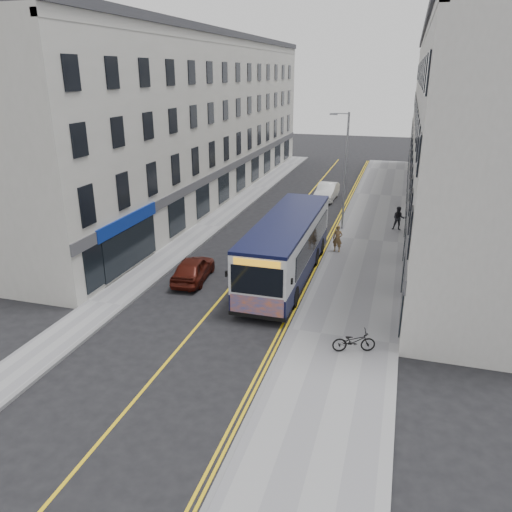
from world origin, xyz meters
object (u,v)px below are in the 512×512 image
Objects in this scene: streetlamp at (344,168)px; car_maroon at (193,269)px; pedestrian_far at (399,218)px; pedestrian_near at (338,239)px; city_bus at (287,246)px; bicycle at (354,341)px; car_white at (327,192)px.

streetlamp reaches higher than car_maroon.
streetlamp reaches higher than pedestrian_far.
pedestrian_far is at bearing 65.89° from pedestrian_near.
pedestrian_near is at bearing -85.37° from streetlamp.
city_bus is 8.20m from bicycle.
city_bus is 2.61× the size of car_white.
city_bus is 18.03m from car_white.
pedestrian_near is (0.39, -4.83, -3.44)m from streetlamp.
streetlamp is at bearing -72.53° from car_white.
car_maroon is at bearing 42.02° from bicycle.
pedestrian_far is (3.44, 5.59, 0.01)m from pedestrian_near.
streetlamp reaches higher than city_bus.
streetlamp is 16.94m from bicycle.
car_white is at bearing -107.28° from car_maroon.
streetlamp is at bearing -9.43° from bicycle.
bicycle is 11.68m from pedestrian_near.
streetlamp is 13.43m from car_maroon.
car_maroon is at bearing -119.49° from streetlamp.
bicycle is at bearing 144.71° from car_maroon.
city_bus reaches higher than car_white.
pedestrian_far is at bearing 11.30° from streetlamp.
pedestrian_far is 9.94m from car_white.
pedestrian_far reaches higher than car_maroon.
pedestrian_near reaches higher than bicycle.
pedestrian_near is at bearing -123.86° from pedestrian_far.
bicycle is at bearing -80.92° from streetlamp.
city_bus is 2.93× the size of car_maroon.
city_bus is at bearing -85.83° from car_white.
bicycle is 25.34m from car_white.
city_bus reaches higher than pedestrian_far.
car_white is (-2.73, 13.38, -0.22)m from pedestrian_near.
city_bus is 6.68× the size of bicycle.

